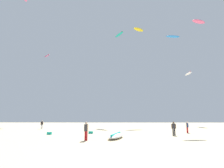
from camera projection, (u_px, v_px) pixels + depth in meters
name	position (u px, v px, depth m)	size (l,w,h in m)	color
ground_plane	(107.00, 151.00, 13.30)	(120.00, 120.00, 0.00)	beige
person_foreground	(86.00, 130.00, 18.90)	(0.46, 0.44, 1.77)	#B21E23
person_midground	(174.00, 127.00, 23.90)	(0.54, 0.38, 1.66)	black
person_left	(42.00, 124.00, 36.14)	(0.51, 0.35, 1.55)	silver
person_right	(187.00, 126.00, 27.39)	(0.42, 0.37, 1.56)	#B21E23
kite_grounded_near	(116.00, 136.00, 20.72)	(2.25, 4.75, 0.55)	white
cooler_box	(91.00, 132.00, 26.21)	(0.56, 0.36, 0.32)	#19B29E
gear_bag	(49.00, 133.00, 24.90)	(0.56, 0.36, 0.32)	#19B29E
kite_aloft_0	(47.00, 56.00, 53.66)	(2.48, 2.58, 0.71)	#E5598C
kite_aloft_1	(199.00, 22.00, 48.62)	(4.05, 2.57, 0.79)	#E5598C
kite_aloft_2	(119.00, 35.00, 58.47)	(3.14, 4.47, 0.76)	#19B29E
kite_aloft_3	(139.00, 30.00, 58.99)	(3.67, 3.01, 0.91)	yellow
kite_aloft_4	(188.00, 74.00, 53.02)	(1.49, 4.39, 0.73)	white
kite_aloft_6	(173.00, 37.00, 33.45)	(2.55, 1.12, 0.30)	blue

